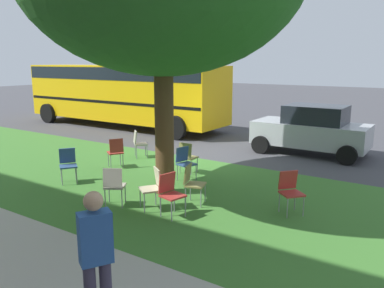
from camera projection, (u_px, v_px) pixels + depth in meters
ground at (197, 156)px, 12.85m from camera, size 80.00×80.00×0.00m
grass_verge at (131, 180)px, 10.24m from camera, size 48.00×6.00×0.01m
chair_0 at (192, 181)px, 8.48m from camera, size 0.52×0.52×0.88m
chair_1 at (153, 185)px, 8.19m from camera, size 0.58×0.58×0.88m
chair_2 at (185, 161)px, 10.20m from camera, size 0.51×0.51×0.88m
chair_3 at (187, 155)px, 10.80m from camera, size 0.43×0.43×0.88m
chair_4 at (170, 191)px, 7.81m from camera, size 0.51×0.50×0.88m
chair_5 at (139, 142)px, 12.62m from camera, size 0.59×0.59×0.88m
chair_6 at (114, 184)px, 8.30m from camera, size 0.57×0.57×0.88m
chair_7 at (68, 163)px, 10.02m from camera, size 0.58×0.58×0.88m
chair_8 at (290, 189)px, 7.96m from camera, size 0.59×0.59×0.88m
chair_9 at (116, 150)px, 11.39m from camera, size 0.58×0.57×0.88m
parked_car at (312, 129)px, 13.04m from camera, size 3.70×1.92×1.65m
school_bus at (123, 90)px, 18.42m from camera, size 10.40×2.80×2.88m
pedestrian_0 at (96, 256)px, 4.38m from camera, size 0.35×0.41×1.69m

